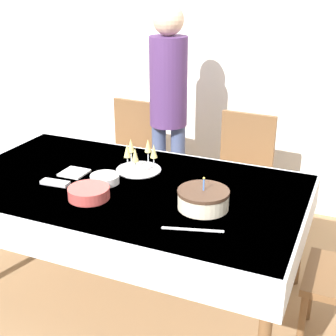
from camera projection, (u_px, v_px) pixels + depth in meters
ground_plane at (130, 291)px, 3.01m from camera, size 12.00×12.00×0.00m
wall_back at (214, 45)px, 3.83m from camera, size 8.00×0.05×2.70m
dining_table at (127, 199)px, 2.76m from camera, size 2.06×1.17×0.76m
dining_chair_far_left at (130, 157)px, 3.74m from camera, size 0.45×0.45×0.97m
dining_chair_far_right at (241, 175)px, 3.41m from camera, size 0.44×0.44×0.97m
birthday_cake at (203, 199)px, 2.43m from camera, size 0.27×0.27×0.18m
champagne_tray at (139, 157)px, 2.88m from camera, size 0.28×0.28×0.18m
plate_stack_main at (89, 193)px, 2.54m from camera, size 0.23×0.23×0.06m
plate_stack_dessert at (105, 179)px, 2.73m from camera, size 0.17×0.17×0.05m
cake_knife at (193, 230)px, 2.23m from camera, size 0.29×0.10×0.00m
fork_pile at (55, 183)px, 2.71m from camera, size 0.17×0.07×0.02m
napkin_pile at (74, 173)px, 2.86m from camera, size 0.15×0.15×0.01m
person_standing at (168, 98)px, 3.48m from camera, size 0.28×0.28×1.70m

